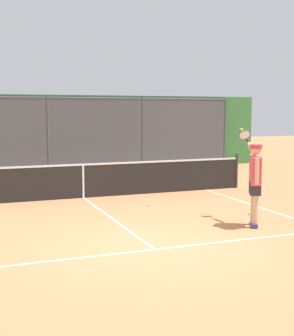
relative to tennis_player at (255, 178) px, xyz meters
name	(u,v)px	position (x,y,z in m)	size (l,w,h in m)	color
ground_plane	(148,244)	(2.60, 0.51, -1.03)	(60.00, 60.00, 0.00)	#C67A4C
court_line_markings	(161,253)	(2.60, 1.12, -1.02)	(7.73, 9.74, 0.01)	white
fence_backdrop	(46,134)	(2.60, -10.82, 0.48)	(18.62, 1.37, 3.03)	#474C51
tennis_net	(83,180)	(2.60, -4.48, -0.53)	(9.93, 0.09, 1.07)	#2D2D2D
tennis_player	(255,178)	(0.00, 0.00, 0.00)	(0.63, 1.37, 2.03)	navy
tennis_ball_near_baseline	(149,205)	(1.32, -2.72, -0.99)	(0.07, 0.07, 0.07)	#CCDB33
tennis_ball_mid_court	(249,213)	(-0.51, -0.95, -0.99)	(0.07, 0.07, 0.07)	#CCDB33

